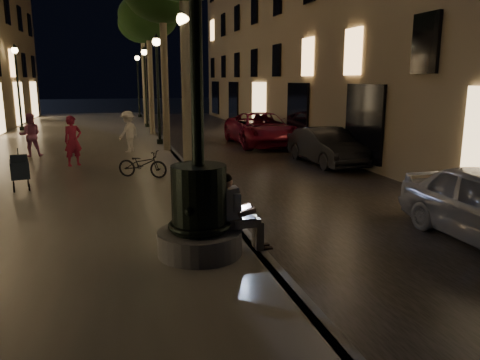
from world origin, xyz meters
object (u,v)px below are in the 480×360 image
object	(u,v)px
pedestrian_pink	(30,135)
bicycle	(143,164)
tree_third	(148,17)
stroller	(20,169)
seated_man_laptop	(235,210)
lamp_curb_d	(138,77)
lamp_curb_c	(145,76)
tree_far	(142,25)
car_third	(261,129)
fountain_lamppost	(199,195)
pedestrian_red	(73,141)
lamp_curb_a	(184,73)
lamp_left_c	(17,76)
car_second	(326,146)
pedestrian_white	(128,132)
lamp_curb_b	(158,75)

from	to	relation	value
pedestrian_pink	bicycle	bearing A→B (deg)	119.53
tree_third	stroller	bearing A→B (deg)	-109.96
seated_man_laptop	bicycle	world-z (taller)	seated_man_laptop
lamp_curb_d	pedestrian_pink	distance (m)	19.17
lamp_curb_c	lamp_curb_d	bearing A→B (deg)	90.00
tree_far	car_third	xyz separation A→B (m)	(4.65, -10.22, -5.67)
stroller	bicycle	bearing A→B (deg)	2.53
fountain_lamppost	pedestrian_pink	bearing A→B (deg)	110.41
lamp_curb_c	bicycle	distance (m)	15.68
lamp_curb_d	pedestrian_red	size ratio (longest dim) A/B	2.87
seated_man_laptop	pedestrian_red	world-z (taller)	pedestrian_red
fountain_lamppost	pedestrian_red	distance (m)	9.54
fountain_lamppost	tree_third	size ratio (longest dim) A/B	0.72
seated_man_laptop	lamp_curb_a	bearing A→B (deg)	89.16
lamp_left_c	tree_third	bearing A→B (deg)	-29.40
tree_third	pedestrian_red	bearing A→B (deg)	-110.64
lamp_curb_a	lamp_curb_c	distance (m)	16.00
lamp_curb_a	tree_far	bearing A→B (deg)	89.75
lamp_curb_a	car_second	world-z (taller)	lamp_curb_a
fountain_lamppost	pedestrian_red	size ratio (longest dim) A/B	3.10
stroller	fountain_lamppost	bearing A→B (deg)	-68.41
fountain_lamppost	pedestrian_white	xyz separation A→B (m)	(-0.73, 11.82, -0.19)
fountain_lamppost	tree_far	world-z (taller)	tree_far
fountain_lamppost	pedestrian_red	xyz separation A→B (m)	(-2.63, 9.17, -0.17)
tree_third	lamp_left_c	size ratio (longest dim) A/B	1.50
lamp_curb_b	car_third	bearing A→B (deg)	-2.71
fountain_lamppost	car_second	xyz separation A→B (m)	(6.16, 8.22, -0.54)
lamp_left_c	pedestrian_red	bearing A→B (deg)	-73.61
stroller	pedestrian_pink	distance (m)	5.85
tree_third	lamp_curb_b	distance (m)	4.94
fountain_lamppost	car_third	bearing A→B (deg)	68.50
tree_far	fountain_lamppost	bearing A→B (deg)	-91.86
seated_man_laptop	pedestrian_red	distance (m)	9.73
stroller	bicycle	size ratio (longest dim) A/B	0.71
lamp_curb_d	car_second	distance (m)	22.60
fountain_lamppost	tree_far	xyz separation A→B (m)	(0.78, 24.00, 5.22)
lamp_left_c	pedestrian_white	distance (m)	11.86
lamp_curb_d	stroller	xyz separation A→B (m)	(-4.42, -24.18, -2.49)
pedestrian_white	fountain_lamppost	bearing A→B (deg)	43.57
seated_man_laptop	lamp_curb_c	distance (m)	22.12
lamp_curb_d	stroller	bearing A→B (deg)	-100.37
seated_man_laptop	pedestrian_white	world-z (taller)	pedestrian_white
lamp_curb_c	lamp_left_c	world-z (taller)	same
bicycle	lamp_curb_b	bearing A→B (deg)	18.25
stroller	lamp_curb_d	bearing A→B (deg)	68.60
stroller	pedestrian_red	world-z (taller)	pedestrian_red
lamp_curb_b	pedestrian_pink	size ratio (longest dim) A/B	2.96
lamp_curb_d	car_third	bearing A→B (deg)	-73.75
tree_third	car_third	world-z (taller)	tree_third
tree_far	pedestrian_pink	bearing A→B (deg)	-112.46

